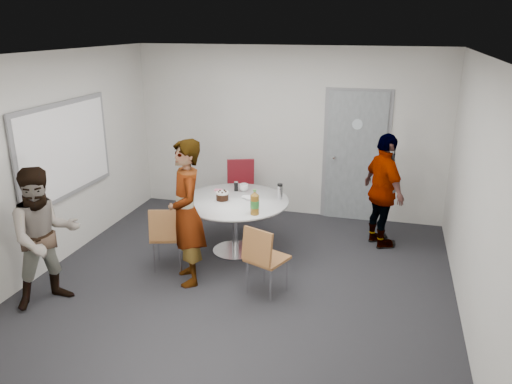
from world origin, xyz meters
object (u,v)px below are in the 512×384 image
(chair_near_right, at_px, (263,255))
(chair_far, at_px, (241,183))
(table, at_px, (236,207))
(chair_near_left, at_px, (167,232))
(person_main, at_px, (187,213))
(person_left, at_px, (45,237))
(door, at_px, (355,157))
(whiteboard, at_px, (65,150))
(person_right, at_px, (384,191))

(chair_near_right, relative_size, chair_far, 0.90)
(table, distance_m, chair_near_left, 1.01)
(person_main, distance_m, person_left, 1.57)
(table, height_order, person_main, person_main)
(person_left, bearing_deg, door, -2.64)
(chair_near_right, bearing_deg, chair_near_left, -170.36)
(table, relative_size, chair_near_left, 1.71)
(chair_near_right, xyz_separation_m, chair_far, (-0.96, 2.30, 0.06))
(whiteboard, height_order, chair_near_right, whiteboard)
(whiteboard, bearing_deg, table, 14.99)
(door, relative_size, chair_near_right, 2.47)
(table, distance_m, chair_near_right, 1.22)
(whiteboard, xyz_separation_m, person_main, (1.82, -0.35, -0.56))
(whiteboard, distance_m, person_main, 1.94)
(table, xyz_separation_m, chair_near_right, (0.65, -1.03, -0.14))
(door, height_order, table, door)
(chair_near_left, distance_m, chair_near_right, 1.36)
(whiteboard, height_order, chair_near_left, whiteboard)
(person_main, relative_size, person_left, 1.12)
(whiteboard, bearing_deg, chair_near_left, -6.34)
(table, height_order, chair_far, table)
(chair_far, height_order, person_left, person_left)
(whiteboard, distance_m, chair_far, 2.73)
(chair_near_right, xyz_separation_m, person_main, (-0.96, 0.11, 0.36))
(whiteboard, distance_m, person_left, 1.47)
(chair_near_left, relative_size, person_left, 0.54)
(table, distance_m, chair_far, 1.31)
(table, height_order, person_left, person_left)
(door, relative_size, person_right, 1.31)
(whiteboard, relative_size, table, 1.30)
(table, xyz_separation_m, chair_far, (-0.32, 1.27, -0.08))
(chair_near_right, xyz_separation_m, person_right, (1.25, 1.79, 0.29))
(door, distance_m, person_main, 3.16)
(door, xyz_separation_m, chair_near_left, (-2.11, -2.44, -0.51))
(person_left, relative_size, person_right, 0.98)
(whiteboard, bearing_deg, chair_near_right, -9.31)
(person_main, relative_size, person_right, 1.09)
(door, relative_size, chair_far, 2.22)
(door, relative_size, table, 1.45)
(door, bearing_deg, chair_near_left, -130.80)
(door, bearing_deg, person_right, -63.37)
(chair_near_left, height_order, chair_near_right, chair_near_right)
(person_main, distance_m, person_right, 2.78)
(whiteboard, xyz_separation_m, person_right, (4.04, 1.33, -0.64))
(chair_near_right, bearing_deg, person_left, -139.38)
(chair_near_left, height_order, chair_far, chair_far)
(chair_near_right, height_order, person_left, person_left)
(table, xyz_separation_m, person_right, (1.90, 0.76, 0.15))
(chair_near_left, bearing_deg, chair_near_right, -29.13)
(person_right, bearing_deg, door, -4.32)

